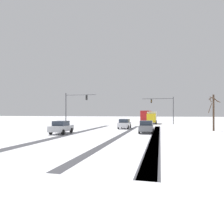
{
  "coord_description": "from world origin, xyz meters",
  "views": [
    {
      "loc": [
        7.28,
        -9.03,
        2.59
      ],
      "look_at": [
        0.0,
        20.53,
        2.8
      ],
      "focal_mm": 31.43,
      "sensor_mm": 36.0,
      "label": 1
    }
  ],
  "objects_px": {
    "traffic_signal_far_right": "(164,105)",
    "car_silver_third": "(61,127)",
    "traffic_signal_near_left": "(74,104)",
    "bare_tree_sidewalk_mid": "(213,111)",
    "car_white_lead": "(125,124)",
    "car_grey_second": "(146,127)",
    "box_truck_delivery": "(152,117)",
    "bus_oncoming": "(146,115)"
  },
  "relations": [
    {
      "from": "car_silver_third",
      "to": "bus_oncoming",
      "type": "xyz_separation_m",
      "value": [
        8.19,
        38.65,
        1.18
      ]
    },
    {
      "from": "car_grey_second",
      "to": "car_silver_third",
      "type": "bearing_deg",
      "value": -161.74
    },
    {
      "from": "car_grey_second",
      "to": "box_truck_delivery",
      "type": "xyz_separation_m",
      "value": [
        -0.26,
        24.42,
        0.82
      ]
    },
    {
      "from": "box_truck_delivery",
      "to": "bare_tree_sidewalk_mid",
      "type": "relative_size",
      "value": 1.38
    },
    {
      "from": "bus_oncoming",
      "to": "car_white_lead",
      "type": "bearing_deg",
      "value": -93.58
    },
    {
      "from": "car_silver_third",
      "to": "car_white_lead",
      "type": "bearing_deg",
      "value": 57.81
    },
    {
      "from": "car_grey_second",
      "to": "bus_oncoming",
      "type": "bearing_deg",
      "value": 93.85
    },
    {
      "from": "car_white_lead",
      "to": "bus_oncoming",
      "type": "relative_size",
      "value": 0.37
    },
    {
      "from": "traffic_signal_far_right",
      "to": "bus_oncoming",
      "type": "distance_m",
      "value": 14.49
    },
    {
      "from": "bus_oncoming",
      "to": "car_grey_second",
      "type": "bearing_deg",
      "value": -86.15
    },
    {
      "from": "traffic_signal_near_left",
      "to": "car_white_lead",
      "type": "height_order",
      "value": "traffic_signal_near_left"
    },
    {
      "from": "traffic_signal_near_left",
      "to": "box_truck_delivery",
      "type": "relative_size",
      "value": 0.88
    },
    {
      "from": "car_silver_third",
      "to": "car_grey_second",
      "type": "bearing_deg",
      "value": 18.26
    },
    {
      "from": "bus_oncoming",
      "to": "bare_tree_sidewalk_mid",
      "type": "bearing_deg",
      "value": -68.43
    },
    {
      "from": "traffic_signal_near_left",
      "to": "car_white_lead",
      "type": "distance_m",
      "value": 10.75
    },
    {
      "from": "car_white_lead",
      "to": "box_truck_delivery",
      "type": "distance_m",
      "value": 18.17
    },
    {
      "from": "traffic_signal_far_right",
      "to": "car_white_lead",
      "type": "height_order",
      "value": "traffic_signal_far_right"
    },
    {
      "from": "car_white_lead",
      "to": "bare_tree_sidewalk_mid",
      "type": "bearing_deg",
      "value": -5.7
    },
    {
      "from": "traffic_signal_far_right",
      "to": "car_silver_third",
      "type": "height_order",
      "value": "traffic_signal_far_right"
    },
    {
      "from": "traffic_signal_near_left",
      "to": "bus_oncoming",
      "type": "distance_m",
      "value": 29.6
    },
    {
      "from": "car_grey_second",
      "to": "car_silver_third",
      "type": "relative_size",
      "value": 0.99
    },
    {
      "from": "car_silver_third",
      "to": "bare_tree_sidewalk_mid",
      "type": "distance_m",
      "value": 21.95
    },
    {
      "from": "bare_tree_sidewalk_mid",
      "to": "traffic_signal_far_right",
      "type": "bearing_deg",
      "value": 112.13
    },
    {
      "from": "traffic_signal_near_left",
      "to": "bare_tree_sidewalk_mid",
      "type": "height_order",
      "value": "traffic_signal_near_left"
    },
    {
      "from": "traffic_signal_far_right",
      "to": "car_silver_third",
      "type": "xyz_separation_m",
      "value": [
        -13.27,
        -25.32,
        -3.69
      ]
    },
    {
      "from": "traffic_signal_far_right",
      "to": "box_truck_delivery",
      "type": "height_order",
      "value": "traffic_signal_far_right"
    },
    {
      "from": "car_silver_third",
      "to": "bare_tree_sidewalk_mid",
      "type": "relative_size",
      "value": 0.78
    },
    {
      "from": "car_grey_second",
      "to": "box_truck_delivery",
      "type": "distance_m",
      "value": 24.44
    },
    {
      "from": "bare_tree_sidewalk_mid",
      "to": "car_grey_second",
      "type": "bearing_deg",
      "value": -150.48
    },
    {
      "from": "traffic_signal_near_left",
      "to": "car_silver_third",
      "type": "height_order",
      "value": "traffic_signal_near_left"
    },
    {
      "from": "traffic_signal_near_left",
      "to": "bus_oncoming",
      "type": "height_order",
      "value": "traffic_signal_near_left"
    },
    {
      "from": "car_white_lead",
      "to": "bus_oncoming",
      "type": "bearing_deg",
      "value": 86.42
    },
    {
      "from": "car_grey_second",
      "to": "traffic_signal_near_left",
      "type": "bearing_deg",
      "value": 150.15
    },
    {
      "from": "car_white_lead",
      "to": "car_grey_second",
      "type": "distance_m",
      "value": 7.87
    },
    {
      "from": "bus_oncoming",
      "to": "box_truck_delivery",
      "type": "relative_size",
      "value": 1.49
    },
    {
      "from": "car_silver_third",
      "to": "bus_oncoming",
      "type": "bearing_deg",
      "value": 78.04
    },
    {
      "from": "box_truck_delivery",
      "to": "bare_tree_sidewalk_mid",
      "type": "xyz_separation_m",
      "value": [
        9.69,
        -19.08,
        1.33
      ]
    },
    {
      "from": "traffic_signal_near_left",
      "to": "traffic_signal_far_right",
      "type": "bearing_deg",
      "value": 39.06
    },
    {
      "from": "traffic_signal_near_left",
      "to": "bare_tree_sidewalk_mid",
      "type": "bearing_deg",
      "value": -6.75
    },
    {
      "from": "traffic_signal_near_left",
      "to": "car_silver_third",
      "type": "distance_m",
      "value": 12.69
    },
    {
      "from": "traffic_signal_far_right",
      "to": "car_silver_third",
      "type": "relative_size",
      "value": 1.76
    },
    {
      "from": "car_white_lead",
      "to": "car_grey_second",
      "type": "height_order",
      "value": "same"
    }
  ]
}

